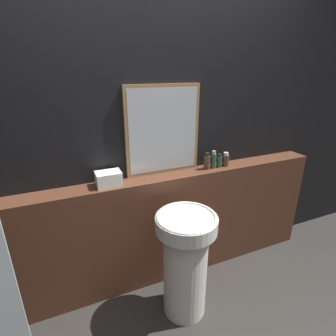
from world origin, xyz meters
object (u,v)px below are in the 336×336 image
mirror (163,131)px  lotion_bottle (219,161)px  shampoo_bottle (207,162)px  pedestal_sink (185,260)px  conditioner_bottle (213,160)px  body_wash_bottle (226,160)px  towel_stack (109,179)px

mirror → lotion_bottle: (0.49, -0.08, -0.29)m
mirror → shampoo_bottle: (0.36, -0.08, -0.28)m
pedestal_sink → shampoo_bottle: size_ratio=5.88×
conditioner_bottle → body_wash_bottle: conditioner_bottle is taller
pedestal_sink → shampoo_bottle: 0.80m
pedestal_sink → body_wash_bottle: bearing=35.2°
shampoo_bottle → lotion_bottle: (0.12, 0.00, -0.01)m
pedestal_sink → towel_stack: (-0.42, 0.41, 0.55)m
conditioner_bottle → pedestal_sink: bearing=-138.2°
conditioner_bottle → body_wash_bottle: bearing=0.0°
conditioner_bottle → lotion_bottle: 0.06m
pedestal_sink → body_wash_bottle: body_wash_bottle is taller
pedestal_sink → body_wash_bottle: (0.58, 0.41, 0.55)m
towel_stack → shampoo_bottle: size_ratio=1.26×
body_wash_bottle → shampoo_bottle: bearing=180.0°
mirror → body_wash_bottle: size_ratio=5.68×
mirror → towel_stack: 0.54m
towel_stack → body_wash_bottle: (1.00, 0.00, 0.00)m
body_wash_bottle → conditioner_bottle: bearing=180.0°
pedestal_sink → body_wash_bottle: size_ratio=6.87×
shampoo_bottle → lotion_bottle: shampoo_bottle is taller
lotion_bottle → conditioner_bottle: bearing=-180.0°
towel_stack → body_wash_bottle: size_ratio=1.47×
pedestal_sink → conditioner_bottle: (0.46, 0.41, 0.57)m
conditioner_bottle → body_wash_bottle: (0.12, 0.00, -0.01)m
pedestal_sink → mirror: (0.03, 0.48, 0.84)m
lotion_bottle → mirror: bearing=171.2°
pedestal_sink → mirror: bearing=86.6°
conditioner_bottle → body_wash_bottle: 0.12m
shampoo_bottle → lotion_bottle: size_ratio=1.23×
pedestal_sink → mirror: size_ratio=1.21×
shampoo_bottle → body_wash_bottle: size_ratio=1.17×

